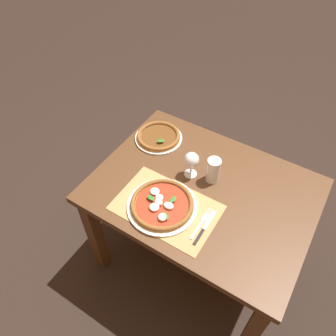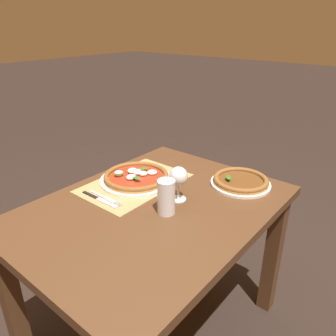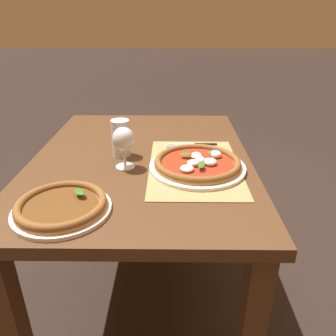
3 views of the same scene
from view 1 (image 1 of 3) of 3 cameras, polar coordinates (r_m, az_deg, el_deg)
ground_plane at (r=2.34m, az=4.66°, el=-14.92°), size 24.00×24.00×0.00m
dining_table at (r=1.81m, az=5.85°, el=-5.87°), size 1.13×0.85×0.74m
paper_placemat at (r=1.64m, az=-0.26°, el=-6.87°), size 0.51×0.33×0.00m
pizza_near at (r=1.62m, az=-1.06°, el=-6.38°), size 0.35×0.35×0.05m
pizza_far at (r=1.96m, az=-1.66°, el=5.49°), size 0.28×0.28×0.04m
wine_glass at (r=1.70m, az=4.12°, el=1.27°), size 0.08×0.08×0.16m
pint_glass at (r=1.71m, az=7.85°, el=-0.47°), size 0.07×0.07×0.15m
fork at (r=1.59m, az=5.80°, el=-9.51°), size 0.02×0.20×0.00m
knife at (r=1.58m, az=6.42°, el=-10.20°), size 0.02×0.22×0.01m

